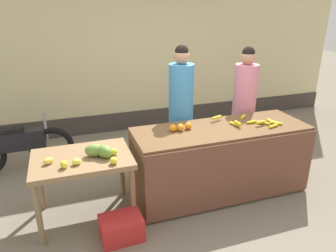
# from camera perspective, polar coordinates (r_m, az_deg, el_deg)

# --- Properties ---
(ground_plane) EXTENTS (24.00, 24.00, 0.00)m
(ground_plane) POSITION_cam_1_polar(r_m,az_deg,el_deg) (4.31, 4.51, -12.20)
(ground_plane) COLOR #756B5B
(market_wall_back) EXTENTS (8.62, 0.23, 3.41)m
(market_wall_back) POSITION_cam_1_polar(r_m,az_deg,el_deg) (6.19, -5.18, 14.70)
(market_wall_back) COLOR beige
(market_wall_back) RESTS_ON ground
(fruit_stall_counter) EXTENTS (2.23, 0.80, 0.91)m
(fruit_stall_counter) POSITION_cam_1_polar(r_m,az_deg,el_deg) (4.21, 9.33, -6.12)
(fruit_stall_counter) COLOR brown
(fruit_stall_counter) RESTS_ON ground
(side_table_wooden) EXTENTS (1.08, 0.77, 0.78)m
(side_table_wooden) POSITION_cam_1_polar(r_m,az_deg,el_deg) (3.69, -15.11, -6.72)
(side_table_wooden) COLOR olive
(side_table_wooden) RESTS_ON ground
(banana_bunch_pile) EXTENTS (0.82, 0.53, 0.07)m
(banana_bunch_pile) POSITION_cam_1_polar(r_m,az_deg,el_deg) (4.25, 15.26, 0.72)
(banana_bunch_pile) COLOR yellow
(banana_bunch_pile) RESTS_ON fruit_stall_counter
(orange_pile) EXTENTS (0.29, 0.11, 0.09)m
(orange_pile) POSITION_cam_1_polar(r_m,az_deg,el_deg) (3.88, 2.21, -0.21)
(orange_pile) COLOR orange
(orange_pile) RESTS_ON fruit_stall_counter
(mango_papaya_pile) EXTENTS (0.81, 0.39, 0.14)m
(mango_papaya_pile) POSITION_cam_1_polar(r_m,az_deg,el_deg) (3.56, -12.91, -4.74)
(mango_papaya_pile) COLOR yellow
(mango_papaya_pile) RESTS_ON side_table_wooden
(vendor_woman_blue_shirt) EXTENTS (0.34, 0.34, 1.87)m
(vendor_woman_blue_shirt) POSITION_cam_1_polar(r_m,az_deg,el_deg) (4.44, 2.32, 2.49)
(vendor_woman_blue_shirt) COLOR #33333D
(vendor_woman_blue_shirt) RESTS_ON ground
(vendor_woman_pink_shirt) EXTENTS (0.34, 0.34, 1.80)m
(vendor_woman_pink_shirt) POSITION_cam_1_polar(r_m,az_deg,el_deg) (4.89, 13.41, 3.27)
(vendor_woman_pink_shirt) COLOR #33333D
(vendor_woman_pink_shirt) RESTS_ON ground
(parked_motorcycle) EXTENTS (1.60, 0.18, 0.88)m
(parked_motorcycle) POSITION_cam_1_polar(r_m,az_deg,el_deg) (5.14, -25.46, -3.46)
(parked_motorcycle) COLOR black
(parked_motorcycle) RESTS_ON ground
(produce_crate) EXTENTS (0.46, 0.34, 0.26)m
(produce_crate) POSITION_cam_1_polar(r_m,az_deg,el_deg) (3.59, -8.36, -17.63)
(produce_crate) COLOR red
(produce_crate) RESTS_ON ground
(produce_sack) EXTENTS (0.47, 0.46, 0.57)m
(produce_sack) POSITION_cam_1_polar(r_m,az_deg,el_deg) (4.51, -5.19, -6.41)
(produce_sack) COLOR tan
(produce_sack) RESTS_ON ground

